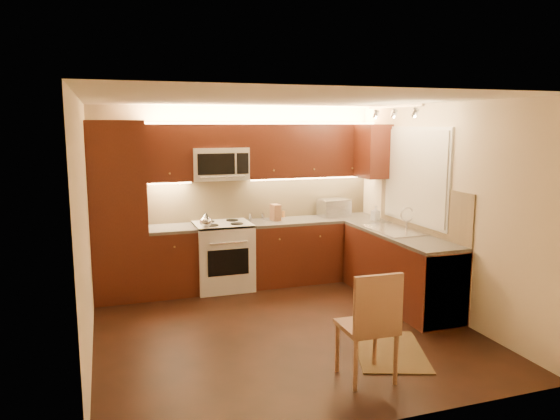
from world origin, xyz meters
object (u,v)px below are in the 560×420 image
object	(u,v)px
kettle	(206,220)
soap_bottle	(375,213)
sink	(395,225)
toaster_oven	(334,208)
knife_block	(276,212)
dining_chair	(367,324)
microwave	(219,164)
stove	(223,256)

from	to	relation	value
kettle	soap_bottle	size ratio (longest dim) A/B	0.92
sink	toaster_oven	bearing A→B (deg)	103.46
kettle	soap_bottle	world-z (taller)	kettle
knife_block	dining_chair	xyz separation A→B (m)	(-0.15, -3.04, -0.51)
knife_block	toaster_oven	bearing A→B (deg)	-4.07
microwave	knife_block	world-z (taller)	microwave
stove	dining_chair	world-z (taller)	dining_chair
knife_block	soap_bottle	distance (m)	1.42
sink	knife_block	xyz separation A→B (m)	(-1.22, 1.18, 0.04)
soap_bottle	dining_chair	xyz separation A→B (m)	(-1.50, -2.59, -0.50)
toaster_oven	dining_chair	size ratio (longest dim) A/B	0.42
stove	microwave	bearing A→B (deg)	90.00
toaster_oven	soap_bottle	bearing A→B (deg)	-52.25
knife_block	soap_bottle	world-z (taller)	knife_block
kettle	toaster_oven	world-z (taller)	toaster_oven
soap_bottle	knife_block	bearing A→B (deg)	148.14
sink	toaster_oven	distance (m)	1.27
toaster_oven	knife_block	world-z (taller)	toaster_oven
microwave	sink	distance (m)	2.48
dining_chair	microwave	bearing A→B (deg)	102.53
microwave	toaster_oven	distance (m)	1.84
kettle	stove	bearing A→B (deg)	25.57
knife_block	kettle	bearing A→B (deg)	-172.34
kettle	knife_block	distance (m)	1.08
toaster_oven	sink	bearing A→B (deg)	-79.82
dining_chair	toaster_oven	bearing A→B (deg)	71.86
stove	knife_block	size ratio (longest dim) A/B	3.97
stove	microwave	distance (m)	1.27
sink	kettle	distance (m)	2.44
kettle	sink	bearing A→B (deg)	-35.47
stove	toaster_oven	distance (m)	1.80
kettle	dining_chair	distance (m)	2.95
stove	soap_bottle	size ratio (longest dim) A/B	4.39
stove	knife_block	xyz separation A→B (m)	(0.78, 0.06, 0.56)
toaster_oven	stove	bearing A→B (deg)	-179.77
stove	kettle	world-z (taller)	kettle
kettle	soap_bottle	bearing A→B (deg)	-17.63
microwave	knife_block	distance (m)	1.06
toaster_oven	soap_bottle	xyz separation A→B (m)	(0.43, -0.49, -0.02)
toaster_oven	knife_block	size ratio (longest dim) A/B	1.84
microwave	kettle	xyz separation A→B (m)	(-0.27, -0.35, -0.70)
microwave	knife_block	size ratio (longest dim) A/B	3.28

